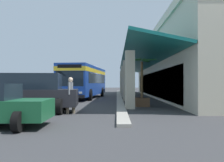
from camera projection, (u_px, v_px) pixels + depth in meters
ground at (170, 98)px, 24.34m from camera, size 120.00×120.00×0.00m
curb_strip at (119, 97)px, 25.97m from camera, size 35.90×0.50×0.12m
plaza_building at (209, 66)px, 25.81m from camera, size 30.22×15.86×6.71m
transit_bus at (85, 80)px, 24.43m from camera, size 11.39×3.56×3.34m
parked_suv_charcoal at (29, 92)px, 12.22m from camera, size 3.04×4.98×1.97m
pedestrian at (71, 93)px, 11.76m from camera, size 0.71×0.42×1.77m
potted_palm at (142, 94)px, 15.52m from camera, size 1.82×2.03×3.14m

